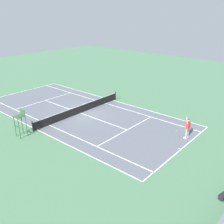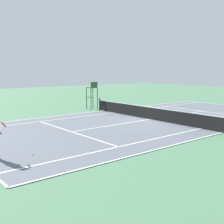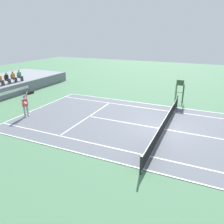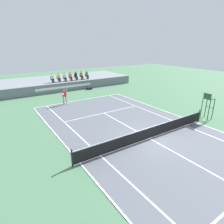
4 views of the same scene
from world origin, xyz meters
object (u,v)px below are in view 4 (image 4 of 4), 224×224
Objects in this scene: equipment_bag at (89,88)px; spectator_seated_3 at (71,77)px; spectator_seated_5 at (81,75)px; spectator_seated_6 at (87,75)px; spectator_seated_4 at (76,76)px; spectator_seated_0 at (52,78)px; spectator_seated_1 at (59,78)px; umpire_chair at (208,103)px; tennis_player at (64,96)px; tennis_ball at (64,108)px; spectator_seated_2 at (65,77)px.

spectator_seated_3 is at bearing 137.50° from equipment_bag.
spectator_seated_6 is at bearing 0.00° from spectator_seated_5.
spectator_seated_4 is 1.00× the size of spectator_seated_5.
spectator_seated_0 is 1.00× the size of spectator_seated_5.
spectator_seated_1 reaches higher than equipment_bag.
spectator_seated_4 is at bearing 0.00° from spectator_seated_3.
spectator_seated_0 is 1.00× the size of spectator_seated_6.
umpire_chair is at bearing -78.34° from spectator_seated_5.
spectator_seated_4 and spectator_seated_6 have the same top height.
spectator_seated_6 is at bearing 71.58° from equipment_bag.
spectator_seated_3 is 0.61× the size of tennis_player.
spectator_seated_0 is 1.00× the size of spectator_seated_3.
spectator_seated_3 is 9.62m from tennis_ball.
spectator_seated_5 is (2.68, 0.00, 0.00)m from spectator_seated_2.
tennis_ball is at bearing -117.05° from spectator_seated_3.
spectator_seated_0 is at bearing 180.00° from spectator_seated_1.
umpire_chair is at bearing -65.67° from spectator_seated_0.
spectator_seated_6 is 0.52× the size of umpire_chair.
equipment_bag is (1.21, -1.91, -1.72)m from spectator_seated_4.
spectator_seated_0 is 8.75m from tennis_ball.
spectator_seated_4 is 18.60× the size of tennis_ball.
spectator_seated_2 is 1.00× the size of spectator_seated_5.
spectator_seated_1 and spectator_seated_6 have the same top height.
spectator_seated_6 is 18.60m from umpire_chair.
spectator_seated_6 is (4.53, 0.00, 0.00)m from spectator_seated_1.
spectator_seated_5 is (3.59, 0.00, 0.00)m from spectator_seated_1.
spectator_seated_0 is at bearing 180.00° from spectator_seated_2.
spectator_seated_5 is 0.61× the size of tennis_player.
spectator_seated_0 is at bearing 180.00° from spectator_seated_4.
spectator_seated_3 is (1.80, 0.00, 0.00)m from spectator_seated_1.
tennis_ball is (-5.18, -8.41, -1.84)m from spectator_seated_4.
spectator_seated_4 is 10.05m from tennis_ball.
spectator_seated_6 is at bearing 98.84° from umpire_chair.
spectator_seated_3 reaches higher than tennis_player.
equipment_bag is (2.09, -1.91, -1.72)m from spectator_seated_3.
spectator_seated_2 is at bearing 180.00° from spectator_seated_4.
spectator_seated_4 is 0.91m from spectator_seated_5.
spectator_seated_4 reaches higher than umpire_chair.
spectator_seated_3 is at bearing 106.90° from umpire_chair.
tennis_player is 14.59m from umpire_chair.
tennis_player is (-0.89, -7.06, -0.88)m from spectator_seated_0.
spectator_seated_0 is 1.00× the size of spectator_seated_4.
spectator_seated_4 is 0.52× the size of umpire_chair.
spectator_seated_1 is at bearing 180.00° from spectator_seated_6.
spectator_seated_3 is at bearing 180.00° from spectator_seated_4.
spectator_seated_1 is 8.96m from tennis_ball.
equipment_bag is at bearing -26.20° from spectator_seated_1.
tennis_player is at bearing -137.91° from equipment_bag.
spectator_seated_3 is 0.52× the size of umpire_chair.
spectator_seated_2 is at bearing 0.00° from spectator_seated_0.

